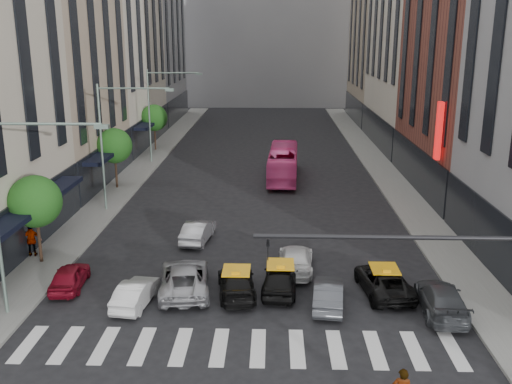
# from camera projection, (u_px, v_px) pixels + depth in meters

# --- Properties ---
(ground) EXTENTS (160.00, 160.00, 0.00)m
(ground) POSITION_uv_depth(u_px,v_px,m) (242.00, 368.00, 22.05)
(ground) COLOR black
(ground) RESTS_ON ground
(sidewalk_left) EXTENTS (3.00, 96.00, 0.15)m
(sidewalk_left) POSITION_uv_depth(u_px,v_px,m) (132.00, 177.00, 51.25)
(sidewalk_left) COLOR slate
(sidewalk_left) RESTS_ON ground
(sidewalk_right) EXTENTS (3.00, 96.00, 0.15)m
(sidewalk_right) POSITION_uv_depth(u_px,v_px,m) (389.00, 178.00, 50.58)
(sidewalk_right) COLOR slate
(sidewalk_right) RESTS_ON ground
(building_left_b) EXTENTS (8.00, 16.00, 24.00)m
(building_left_b) POSITION_uv_depth(u_px,v_px,m) (51.00, 40.00, 46.29)
(building_left_b) COLOR tan
(building_left_b) RESTS_ON ground
(building_left_d) EXTENTS (8.00, 18.00, 30.00)m
(building_left_d) POSITION_uv_depth(u_px,v_px,m) (147.00, 15.00, 81.11)
(building_left_d) COLOR gray
(building_left_d) RESTS_ON ground
(building_right_b) EXTENTS (8.00, 18.00, 26.00)m
(building_right_b) POSITION_uv_depth(u_px,v_px,m) (479.00, 27.00, 44.06)
(building_right_b) COLOR brown
(building_right_b) RESTS_ON ground
(building_right_d) EXTENTS (8.00, 18.00, 28.00)m
(building_right_d) POSITION_uv_depth(u_px,v_px,m) (386.00, 22.00, 80.38)
(building_right_d) COLOR tan
(building_right_d) RESTS_ON ground
(building_far) EXTENTS (30.00, 10.00, 36.00)m
(building_far) POSITION_uv_depth(u_px,v_px,m) (268.00, 1.00, 99.06)
(building_far) COLOR gray
(building_far) RESTS_ON ground
(tree_near) EXTENTS (2.88, 2.88, 4.95)m
(tree_near) POSITION_uv_depth(u_px,v_px,m) (35.00, 202.00, 31.04)
(tree_near) COLOR black
(tree_near) RESTS_ON sidewalk_left
(tree_mid) EXTENTS (2.88, 2.88, 4.95)m
(tree_mid) POSITION_uv_depth(u_px,v_px,m) (114.00, 146.00, 46.45)
(tree_mid) COLOR black
(tree_mid) RESTS_ON sidewalk_left
(tree_far) EXTENTS (2.88, 2.88, 4.95)m
(tree_far) POSITION_uv_depth(u_px,v_px,m) (154.00, 118.00, 61.85)
(tree_far) COLOR black
(tree_far) RESTS_ON sidewalk_left
(streetlamp_near) EXTENTS (5.38, 0.25, 9.00)m
(streetlamp_near) POSITION_uv_depth(u_px,v_px,m) (14.00, 191.00, 24.61)
(streetlamp_near) COLOR gray
(streetlamp_near) RESTS_ON sidewalk_left
(streetlamp_mid) EXTENTS (5.38, 0.25, 9.00)m
(streetlamp_mid) POSITION_uv_depth(u_px,v_px,m) (114.00, 131.00, 40.02)
(streetlamp_mid) COLOR gray
(streetlamp_mid) RESTS_ON sidewalk_left
(streetlamp_far) EXTENTS (5.38, 0.25, 9.00)m
(streetlamp_far) POSITION_uv_depth(u_px,v_px,m) (158.00, 104.00, 55.42)
(streetlamp_far) COLOR gray
(streetlamp_far) RESTS_ON sidewalk_left
(traffic_signal) EXTENTS (10.10, 0.20, 6.00)m
(traffic_signal) POSITION_uv_depth(u_px,v_px,m) (461.00, 274.00, 19.66)
(traffic_signal) COLOR black
(traffic_signal) RESTS_ON ground
(liberty_sign) EXTENTS (0.30, 0.70, 4.00)m
(liberty_sign) POSITION_uv_depth(u_px,v_px,m) (439.00, 131.00, 39.33)
(liberty_sign) COLOR red
(liberty_sign) RESTS_ON ground
(car_red) EXTENTS (1.74, 3.73, 1.24)m
(car_red) POSITION_uv_depth(u_px,v_px,m) (70.00, 276.00, 28.86)
(car_red) COLOR maroon
(car_red) RESTS_ON ground
(car_white_front) EXTENTS (1.75, 3.82, 1.22)m
(car_white_front) POSITION_uv_depth(u_px,v_px,m) (136.00, 293.00, 27.05)
(car_white_front) COLOR silver
(car_white_front) RESTS_ON ground
(car_silver) EXTENTS (3.06, 5.48, 1.45)m
(car_silver) POSITION_uv_depth(u_px,v_px,m) (184.00, 278.00, 28.44)
(car_silver) COLOR #A1A1A6
(car_silver) RESTS_ON ground
(taxi_left) EXTENTS (2.29, 4.54, 1.26)m
(taxi_left) POSITION_uv_depth(u_px,v_px,m) (237.00, 283.00, 28.10)
(taxi_left) COLOR black
(taxi_left) RESTS_ON ground
(taxi_center) EXTENTS (2.05, 4.35, 1.44)m
(taxi_center) POSITION_uv_depth(u_px,v_px,m) (280.00, 278.00, 28.43)
(taxi_center) COLOR black
(taxi_center) RESTS_ON ground
(car_grey_mid) EXTENTS (1.76, 3.99, 1.27)m
(car_grey_mid) POSITION_uv_depth(u_px,v_px,m) (328.00, 294.00, 26.92)
(car_grey_mid) COLOR #3D3F44
(car_grey_mid) RESTS_ON ground
(taxi_right) EXTENTS (2.66, 4.87, 1.29)m
(taxi_right) POSITION_uv_depth(u_px,v_px,m) (384.00, 281.00, 28.26)
(taxi_right) COLOR black
(taxi_right) RESTS_ON ground
(car_grey_curb) EXTENTS (2.24, 4.82, 1.36)m
(car_grey_curb) POSITION_uv_depth(u_px,v_px,m) (442.00, 299.00, 26.25)
(car_grey_curb) COLOR #3C4044
(car_grey_curb) RESTS_ON ground
(car_row2_left) EXTENTS (1.89, 4.15, 1.32)m
(car_row2_left) POSITION_uv_depth(u_px,v_px,m) (198.00, 231.00, 35.37)
(car_row2_left) COLOR #9F9FA5
(car_row2_left) RESTS_ON ground
(car_row2_right) EXTENTS (2.09, 4.64, 1.32)m
(car_row2_right) POSITION_uv_depth(u_px,v_px,m) (296.00, 259.00, 30.92)
(car_row2_right) COLOR silver
(car_row2_right) RESTS_ON ground
(bus) EXTENTS (2.87, 10.37, 2.86)m
(bus) POSITION_uv_depth(u_px,v_px,m) (283.00, 163.00, 50.34)
(bus) COLOR #F8499A
(bus) RESTS_ON ground
(rider) EXTENTS (0.71, 0.53, 1.79)m
(rider) POSITION_uv_depth(u_px,v_px,m) (403.00, 376.00, 18.46)
(rider) COLOR gray
(rider) RESTS_ON motorcycle
(pedestrian_far) EXTENTS (1.18, 0.64, 1.91)m
(pedestrian_far) POSITION_uv_depth(u_px,v_px,m) (32.00, 240.00, 32.53)
(pedestrian_far) COLOR gray
(pedestrian_far) RESTS_ON sidewalk_left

